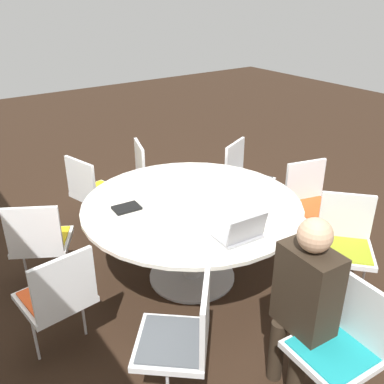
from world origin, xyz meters
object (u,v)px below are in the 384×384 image
(chair_6, at_px, (40,238))
(spiral_notebook, at_px, (127,208))
(laptop, at_px, (242,233))
(coffee_cup, at_px, (229,193))
(handbag, at_px, (285,213))
(chair_1, at_px, (345,239))
(chair_0, at_px, (342,340))
(chair_7, at_px, (58,294))
(chair_2, at_px, (311,200))
(chair_8, at_px, (183,335))
(chair_4, at_px, (152,173))
(chair_5, at_px, (93,189))
(person_0, at_px, (305,294))
(chair_3, at_px, (245,175))

(chair_6, distance_m, spiral_notebook, 0.75)
(laptop, xyz_separation_m, coffee_cup, (0.56, -0.36, -0.02))
(chair_6, relative_size, handbag, 2.38)
(chair_6, relative_size, spiral_notebook, 3.91)
(chair_1, bearing_deg, chair_0, 83.70)
(laptop, relative_size, coffee_cup, 4.27)
(chair_7, height_order, laptop, laptop)
(chair_1, bearing_deg, chair_6, 11.99)
(chair_0, height_order, laptop, laptop)
(chair_2, relative_size, chair_8, 1.00)
(chair_4, height_order, handbag, chair_4)
(chair_4, xyz_separation_m, chair_5, (-0.02, 0.70, 0.00))
(chair_0, xyz_separation_m, chair_7, (1.34, 1.19, 0.00))
(chair_6, distance_m, chair_7, 0.77)
(chair_8, distance_m, coffee_cup, 1.41)
(chair_8, height_order, handbag, chair_8)
(chair_0, xyz_separation_m, chair_4, (2.74, -0.35, 0.00))
(coffee_cup, xyz_separation_m, handbag, (0.27, -1.04, -0.64))
(chair_7, bearing_deg, person_0, -50.53)
(chair_0, xyz_separation_m, laptop, (0.88, 0.01, 0.28))
(chair_3, relative_size, chair_4, 1.00)
(chair_4, relative_size, handbag, 2.38)
(chair_8, xyz_separation_m, laptop, (0.32, -0.71, 0.28))
(chair_2, distance_m, chair_3, 0.82)
(handbag, bearing_deg, person_0, 135.29)
(chair_2, xyz_separation_m, coffee_cup, (0.14, 0.91, 0.26))
(chair_4, height_order, coffee_cup, chair_4)
(chair_0, distance_m, handbag, 2.23)
(laptop, relative_size, spiral_notebook, 1.50)
(person_0, xyz_separation_m, laptop, (0.63, -0.06, 0.09))
(chair_0, distance_m, person_0, 0.32)
(chair_4, distance_m, spiral_notebook, 1.29)
(chair_2, xyz_separation_m, chair_7, (0.04, 2.44, 0.00))
(chair_6, xyz_separation_m, spiral_notebook, (-0.35, -0.62, 0.24))
(chair_0, bearing_deg, chair_8, 56.16)
(chair_5, bearing_deg, person_0, -8.35)
(chair_5, distance_m, person_0, 2.50)
(chair_2, relative_size, laptop, 2.61)
(chair_4, xyz_separation_m, chair_6, (-0.64, 1.42, 0.00))
(chair_5, xyz_separation_m, person_0, (-2.47, -0.28, 0.19))
(chair_0, xyz_separation_m, chair_3, (2.11, -1.14, 0.00))
(handbag, bearing_deg, chair_4, 45.15)
(person_0, distance_m, coffee_cup, 1.27)
(laptop, distance_m, handbag, 1.75)
(chair_6, bearing_deg, chair_1, -5.73)
(laptop, bearing_deg, chair_3, -128.96)
(chair_1, xyz_separation_m, chair_7, (0.67, 2.11, 0.00))
(chair_1, distance_m, chair_7, 2.21)
(chair_3, xyz_separation_m, spiral_notebook, (-0.36, 1.59, 0.24))
(chair_5, relative_size, chair_6, 1.00)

